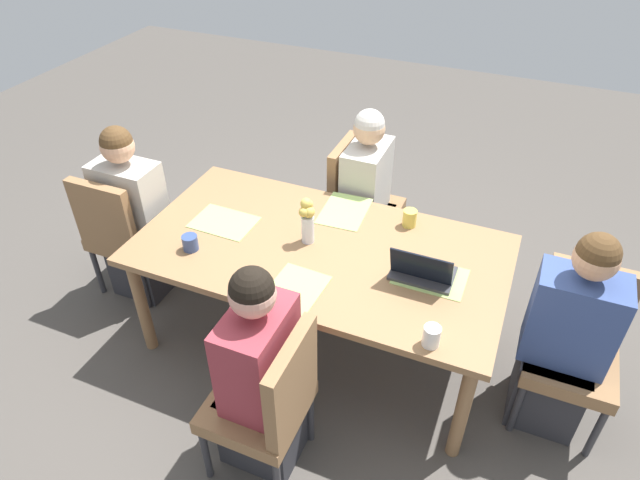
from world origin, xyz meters
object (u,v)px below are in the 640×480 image
at_px(dining_table, 320,257).
at_px(person_far_left_far, 365,202).
at_px(coffee_mug_near_right, 431,336).
at_px(coffee_mug_near_left, 410,218).
at_px(chair_near_left_mid, 270,400).
at_px(chair_head_right_left_near, 575,341).
at_px(laptop_head_right_left_near, 422,271).
at_px(coffee_mug_centre_left, 190,243).
at_px(chair_head_left_right_near, 122,230).
at_px(person_head_right_left_near, 563,344).
at_px(flower_vase, 307,218).
at_px(person_head_left_right_near, 136,222).
at_px(person_near_left_mid, 261,381).
at_px(chair_far_left_far, 357,199).

distance_m(dining_table, person_far_left_far, 0.81).
xyz_separation_m(person_far_left_far, coffee_mug_near_right, (0.73, -1.26, 0.25)).
xyz_separation_m(person_far_left_far, coffee_mug_near_left, (0.40, -0.41, 0.25)).
bearing_deg(chair_near_left_mid, coffee_mug_near_right, 33.27).
bearing_deg(chair_head_right_left_near, laptop_head_right_left_near, -173.77).
relative_size(coffee_mug_near_right, coffee_mug_centre_left, 1.20).
bearing_deg(dining_table, chair_head_left_right_near, -177.25).
distance_m(person_head_right_left_near, chair_near_left_mid, 1.46).
xyz_separation_m(dining_table, coffee_mug_near_left, (0.39, 0.39, 0.12)).
height_order(dining_table, laptop_head_right_left_near, laptop_head_right_left_near).
relative_size(flower_vase, coffee_mug_near_left, 2.64).
distance_m(chair_head_right_left_near, coffee_mug_near_left, 1.07).
xyz_separation_m(chair_head_right_left_near, person_far_left_far, (-1.38, 0.74, 0.03)).
height_order(flower_vase, coffee_mug_near_left, flower_vase).
bearing_deg(dining_table, person_head_left_right_near, 179.55).
bearing_deg(person_head_left_right_near, flower_vase, 0.82).
bearing_deg(person_near_left_mid, chair_head_right_left_near, 32.66).
xyz_separation_m(dining_table, coffee_mug_centre_left, (-0.64, -0.29, 0.11)).
xyz_separation_m(chair_far_left_far, person_head_left_right_near, (-1.21, -0.85, 0.03)).
relative_size(chair_head_left_right_near, coffee_mug_near_left, 8.82).
xyz_separation_m(laptop_head_right_left_near, coffee_mug_centre_left, (-1.22, -0.25, -0.00)).
bearing_deg(person_far_left_far, coffee_mug_near_right, -59.74).
bearing_deg(chair_head_right_left_near, person_head_right_left_near, -128.76).
relative_size(chair_head_right_left_near, coffee_mug_near_left, 8.82).
bearing_deg(chair_far_left_far, laptop_head_right_left_near, -53.59).
distance_m(laptop_head_right_left_near, coffee_mug_near_right, 0.45).
bearing_deg(flower_vase, chair_near_left_mid, -77.30).
bearing_deg(person_head_left_right_near, dining_table, -0.45).
relative_size(dining_table, person_head_left_right_near, 1.69).
bearing_deg(chair_far_left_far, person_head_left_right_near, -144.89).
xyz_separation_m(dining_table, flower_vase, (-0.09, 0.03, 0.22)).
relative_size(person_head_left_right_near, coffee_mug_centre_left, 13.91).
bearing_deg(coffee_mug_near_right, dining_table, 147.79).
xyz_separation_m(chair_head_right_left_near, laptop_head_right_left_near, (-0.80, -0.09, 0.27)).
height_order(person_far_left_far, flower_vase, person_far_left_far).
bearing_deg(person_near_left_mid, coffee_mug_near_left, 73.42).
bearing_deg(person_head_right_left_near, person_near_left_mid, -148.52).
relative_size(chair_head_right_left_near, chair_head_left_right_near, 1.00).
xyz_separation_m(chair_far_left_far, coffee_mug_centre_left, (-0.56, -1.14, 0.26)).
xyz_separation_m(chair_far_left_far, flower_vase, (-0.01, -0.83, 0.37)).
relative_size(chair_far_left_far, coffee_mug_near_right, 8.70).
xyz_separation_m(dining_table, coffee_mug_near_right, (0.73, -0.46, 0.12)).
distance_m(dining_table, chair_near_left_mid, 0.88).
bearing_deg(coffee_mug_near_left, chair_head_left_right_near, -165.42).
distance_m(person_head_right_left_near, coffee_mug_centre_left, 1.99).
bearing_deg(flower_vase, person_near_left_mid, -81.39).
xyz_separation_m(person_head_right_left_near, coffee_mug_near_right, (-0.59, -0.44, 0.25)).
bearing_deg(coffee_mug_near_right, person_head_left_right_near, 166.91).
height_order(person_near_left_mid, coffee_mug_near_right, person_near_left_mid).
height_order(chair_far_left_far, coffee_mug_near_left, chair_far_left_far).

